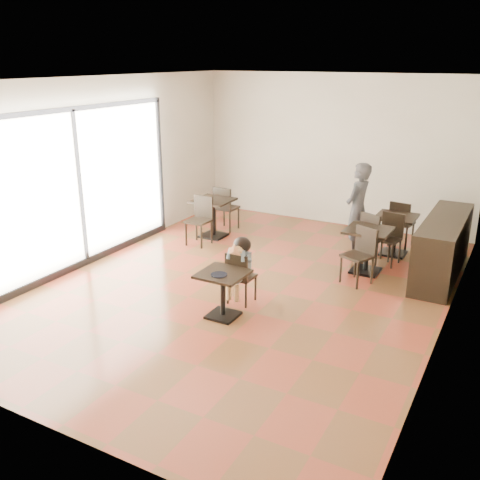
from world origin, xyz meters
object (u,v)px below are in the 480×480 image
Objects in this scene: cafe_table_left at (213,218)px; chair_mid_a at (376,237)px; chair_mid_b at (357,256)px; chair_back_a at (402,223)px; cafe_table_mid at (367,251)px; chair_left_a at (227,208)px; chair_left_b at (199,221)px; child_chair at (242,277)px; adult_patron at (358,209)px; cafe_table_back at (395,235)px; child_table at (223,295)px; child at (242,270)px; chair_back_b at (388,240)px.

chair_mid_a is (3.28, 0.17, 0.07)m from cafe_table_left.
chair_back_a is (0.21, 2.21, -0.01)m from chair_mid_b.
cafe_table_mid is 0.82× the size of chair_left_a.
child_chair is at bearing -42.44° from chair_left_b.
cafe_table_back is (0.65, 0.30, -0.48)m from adult_patron.
child_table is 2.92m from cafe_table_mid.
cafe_table_mid is 1.67m from chair_back_a.
chair_back_a reaches higher than child_chair.
chair_left_a reaches higher than chair_mid_b.
cafe_table_back is at bearing 106.64° from chair_mid_b.
child is 0.59× the size of adult_patron.
cafe_table_mid is at bearing 4.25° from chair_left_b.
chair_mid_b is (1.30, 1.51, -0.05)m from child.
chair_left_a is (-3.28, 0.93, 0.09)m from cafe_table_mid.
cafe_table_left is (-1.98, 2.44, -0.01)m from child_chair.
chair_mid_b is at bearing 156.97° from chair_left_a.
child reaches higher than chair_back_a.
cafe_table_back is 0.79× the size of chair_left_a.
child is 1.30× the size of cafe_table_left.
chair_back_b reaches higher than cafe_table_mid.
cafe_table_mid is at bearing 37.38° from adult_patron.
chair_back_b is at bearing 60.09° from child.
chair_mid_a reaches higher than child_chair.
chair_left_a reaches higher than cafe_table_back.
chair_mid_b is 3.60m from chair_left_a.
chair_back_a is at bearing 70.56° from child_table.
chair_mid_b is 0.98× the size of chair_left_b.
chair_left_a is at bearing 123.54° from child.
chair_back_b is at bearing -119.91° from child_chair.
child reaches higher than cafe_table_left.
child_chair is at bearing -111.13° from chair_back_b.
chair_left_a and chair_left_b have the same top height.
adult_patron reaches higher than chair_mid_a.
adult_patron is 1.15m from chair_back_a.
chair_mid_a is at bearing -169.64° from chair_back_b.
child_chair is 1.99m from chair_mid_b.
cafe_table_left is at bearing -72.60° from adult_patron.
chair_mid_a is at bearing -116.38° from child_chair.
chair_mid_b is at bearing 49.44° from child.
chair_mid_a is at bearing 13.67° from chair_left_b.
chair_left_b is (-1.98, 1.89, -0.04)m from child.
chair_back_b is (1.51, 2.62, 0.05)m from child_chair.
cafe_table_mid is 0.85× the size of chair_back_a.
adult_patron is at bearing 75.93° from child_table.
adult_patron reaches higher than child_chair.
child_table is at bearing -98.23° from chair_mid_b.
chair_mid_a is at bearing 63.62° from child.
chair_back_a is at bearing 28.89° from chair_left_b.
child reaches higher than cafe_table_mid.
cafe_table_mid is at bearing 91.53° from chair_back_a.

